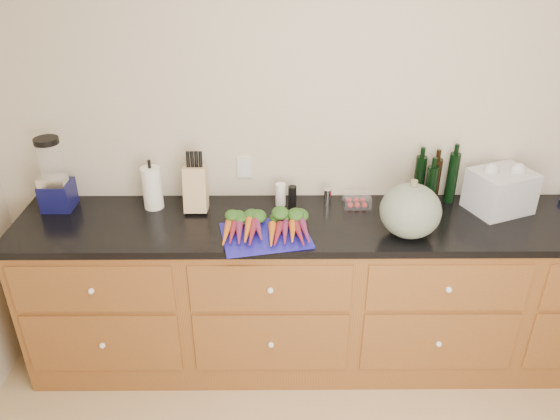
{
  "coord_description": "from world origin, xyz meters",
  "views": [
    {
      "loc": [
        -0.42,
        -1.23,
        2.39
      ],
      "look_at": [
        -0.4,
        1.2,
        1.06
      ],
      "focal_mm": 35.0,
      "sensor_mm": 36.0,
      "label": 1
    }
  ],
  "objects_px": {
    "carrots": "(265,226)",
    "paper_towel": "(152,188)",
    "cutting_board": "(265,235)",
    "tomato_box": "(357,200)",
    "blender_appliance": "(54,178)",
    "squash": "(410,211)",
    "knife_block": "(196,189)"
  },
  "relations": [
    {
      "from": "carrots",
      "to": "paper_towel",
      "type": "bearing_deg",
      "value": 156.07
    },
    {
      "from": "blender_appliance",
      "to": "tomato_box",
      "type": "bearing_deg",
      "value": 0.42
    },
    {
      "from": "cutting_board",
      "to": "tomato_box",
      "type": "bearing_deg",
      "value": 33.03
    },
    {
      "from": "cutting_board",
      "to": "carrots",
      "type": "distance_m",
      "value": 0.05
    },
    {
      "from": "carrots",
      "to": "tomato_box",
      "type": "bearing_deg",
      "value": 29.58
    },
    {
      "from": "cutting_board",
      "to": "squash",
      "type": "height_order",
      "value": "squash"
    },
    {
      "from": "tomato_box",
      "to": "carrots",
      "type": "bearing_deg",
      "value": -150.42
    },
    {
      "from": "blender_appliance",
      "to": "knife_block",
      "type": "height_order",
      "value": "blender_appliance"
    },
    {
      "from": "blender_appliance",
      "to": "paper_towel",
      "type": "bearing_deg",
      "value": 0.24
    },
    {
      "from": "squash",
      "to": "knife_block",
      "type": "xyz_separation_m",
      "value": [
        -1.11,
        0.29,
        -0.01
      ]
    },
    {
      "from": "cutting_board",
      "to": "blender_appliance",
      "type": "relative_size",
      "value": 1.06
    },
    {
      "from": "knife_block",
      "to": "paper_towel",
      "type": "bearing_deg",
      "value": 175.29
    },
    {
      "from": "paper_towel",
      "to": "tomato_box",
      "type": "relative_size",
      "value": 1.62
    },
    {
      "from": "knife_block",
      "to": "cutting_board",
      "type": "bearing_deg",
      "value": -38.02
    },
    {
      "from": "cutting_board",
      "to": "tomato_box",
      "type": "relative_size",
      "value": 2.94
    },
    {
      "from": "tomato_box",
      "to": "knife_block",
      "type": "bearing_deg",
      "value": -178.07
    },
    {
      "from": "blender_appliance",
      "to": "carrots",
      "type": "bearing_deg",
      "value": -13.46
    },
    {
      "from": "cutting_board",
      "to": "knife_block",
      "type": "relative_size",
      "value": 1.76
    },
    {
      "from": "cutting_board",
      "to": "squash",
      "type": "distance_m",
      "value": 0.74
    },
    {
      "from": "paper_towel",
      "to": "tomato_box",
      "type": "bearing_deg",
      "value": 0.51
    },
    {
      "from": "cutting_board",
      "to": "blender_appliance",
      "type": "height_order",
      "value": "blender_appliance"
    },
    {
      "from": "cutting_board",
      "to": "paper_towel",
      "type": "distance_m",
      "value": 0.71
    },
    {
      "from": "carrots",
      "to": "squash",
      "type": "xyz_separation_m",
      "value": [
        0.73,
        -0.03,
        0.1
      ]
    },
    {
      "from": "tomato_box",
      "to": "cutting_board",
      "type": "bearing_deg",
      "value": -146.97
    },
    {
      "from": "cutting_board",
      "to": "squash",
      "type": "bearing_deg",
      "value": 1.12
    },
    {
      "from": "cutting_board",
      "to": "tomato_box",
      "type": "height_order",
      "value": "tomato_box"
    },
    {
      "from": "paper_towel",
      "to": "squash",
      "type": "bearing_deg",
      "value": -12.72
    },
    {
      "from": "blender_appliance",
      "to": "knife_block",
      "type": "relative_size",
      "value": 1.66
    },
    {
      "from": "squash",
      "to": "blender_appliance",
      "type": "bearing_deg",
      "value": 170.83
    },
    {
      "from": "carrots",
      "to": "paper_towel",
      "type": "height_order",
      "value": "paper_towel"
    },
    {
      "from": "carrots",
      "to": "squash",
      "type": "distance_m",
      "value": 0.74
    },
    {
      "from": "paper_towel",
      "to": "cutting_board",
      "type": "bearing_deg",
      "value": -27.05
    }
  ]
}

